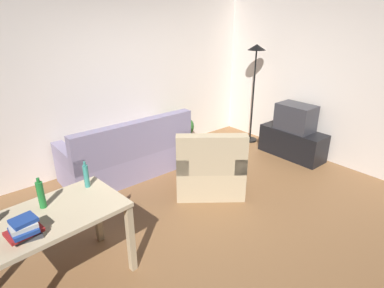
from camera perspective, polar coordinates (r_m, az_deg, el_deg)
ground_plane at (r=4.09m, az=3.50°, el=-12.34°), size 5.20×4.40×0.02m
wall_rear at (r=5.26m, az=-13.09°, el=11.29°), size 5.20×0.10×2.70m
wall_right at (r=5.58m, az=24.09°, el=10.56°), size 0.10×4.40×2.70m
couch at (r=4.94m, az=-11.36°, el=-2.06°), size 1.89×0.84×0.92m
tv_stand at (r=5.75m, az=17.52°, el=0.20°), size 0.44×1.10×0.48m
tv at (r=5.61m, az=18.09°, el=4.56°), size 0.41×0.60×0.44m
torchiere_lamp at (r=5.97m, az=11.27°, el=13.34°), size 0.32×0.32×1.81m
desk at (r=3.04m, az=-23.73°, el=-13.11°), size 1.26×0.80×0.76m
potted_plant at (r=5.85m, az=-1.40°, el=2.61°), size 0.36×0.36×0.57m
armchair at (r=4.43m, az=3.14°, el=-4.40°), size 1.23×1.22×0.92m
bottle_green at (r=3.03m, az=-25.44°, el=-8.17°), size 0.06×0.06×0.28m
bottle_tall at (r=3.22m, az=-18.42°, el=-5.43°), size 0.05×0.05×0.27m
book_stack at (r=2.74m, az=-27.77°, el=-13.40°), size 0.26×0.23×0.16m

